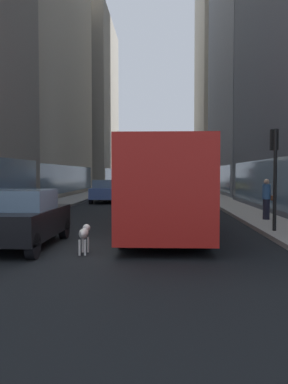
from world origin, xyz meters
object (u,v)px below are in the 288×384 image
at_px(transit_bus, 164,181).
at_px(car_red_coupe, 175,184).
at_px(car_yellow_taxi, 176,185).
at_px(car_white_van, 124,185).
at_px(dalmatian_dog, 84,234).
at_px(traffic_light_near, 275,162).
at_px(car_blue_hatchback, 107,191).
at_px(car_black_suv, 21,218).
at_px(pedestrian_with_handbag, 267,199).
at_px(box_truck, 182,179).

relative_size(transit_bus, car_red_coupe, 2.69).
height_order(transit_bus, car_yellow_taxi, transit_bus).
xyz_separation_m(car_white_van, dalmatian_dog, (1.92, -31.87, -0.31)).
height_order(car_yellow_taxi, traffic_light_near, traffic_light_near).
relative_size(transit_bus, car_blue_hatchback, 2.61).
bearing_deg(car_white_van, car_black_suv, -90.00).
bearing_deg(pedestrian_with_handbag, box_truck, 99.93).
bearing_deg(dalmatian_dog, car_blue_hatchback, 95.93).
bearing_deg(car_yellow_taxi, transit_bus, -93.06).
bearing_deg(pedestrian_with_handbag, traffic_light_near, -100.36).
bearing_deg(box_truck, car_white_van, 119.84).
bearing_deg(car_black_suv, traffic_light_near, 19.25).
height_order(car_yellow_taxi, car_white_van, same).
xyz_separation_m(car_yellow_taxi, car_white_van, (-5.60, -3.02, 0.00)).
distance_m(car_red_coupe, car_black_suv, 40.08).
height_order(box_truck, pedestrian_with_handbag, box_truck).
relative_size(car_blue_hatchback, car_black_suv, 1.12).
bearing_deg(traffic_light_near, car_yellow_taxi, 93.82).
height_order(car_white_van, traffic_light_near, traffic_light_near).
relative_size(car_yellow_taxi, pedestrian_with_handbag, 2.35).
relative_size(box_truck, dalmatian_dog, 7.79).
bearing_deg(car_blue_hatchback, traffic_light_near, -62.87).
relative_size(transit_bus, pedestrian_with_handbag, 6.82).
bearing_deg(transit_bus, car_yellow_taxi, 86.94).
height_order(car_black_suv, pedestrian_with_handbag, pedestrian_with_handbag).
bearing_deg(transit_bus, car_blue_hatchback, 106.50).
xyz_separation_m(transit_bus, dalmatian_dog, (-2.08, -4.97, -1.26)).
bearing_deg(traffic_light_near, car_black_suv, -160.75).
bearing_deg(car_red_coupe, car_white_van, -123.17).
relative_size(transit_bus, car_black_suv, 2.91).
bearing_deg(car_blue_hatchback, car_yellow_taxi, 71.17).
relative_size(car_red_coupe, traffic_light_near, 1.26).
xyz_separation_m(dalmatian_dog, pedestrian_with_handbag, (6.38, 6.70, 0.50)).
bearing_deg(car_red_coupe, dalmatian_dog, -95.20).
bearing_deg(pedestrian_with_handbag, car_blue_hatchback, 125.19).
distance_m(pedestrian_with_handbag, traffic_light_near, 3.61).
xyz_separation_m(car_red_coupe, car_black_suv, (-5.60, -39.68, -0.00)).
bearing_deg(dalmatian_dog, pedestrian_with_handbag, 46.43).
bearing_deg(car_red_coupe, car_blue_hatchback, -104.30).
distance_m(car_black_suv, dalmatian_dog, 2.08).
bearing_deg(car_red_coupe, car_black_suv, -98.03).
distance_m(transit_bus, car_white_van, 27.21).
relative_size(car_red_coupe, dalmatian_dog, 4.45).
distance_m(dalmatian_dog, traffic_light_near, 7.00).
relative_size(car_yellow_taxi, car_white_van, 0.86).
height_order(pedestrian_with_handbag, traffic_light_near, traffic_light_near).
bearing_deg(box_truck, pedestrian_with_handbag, -80.07).
bearing_deg(car_black_suv, car_white_van, 90.00).
relative_size(transit_bus, car_white_van, 2.48).
relative_size(car_black_suv, pedestrian_with_handbag, 2.34).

